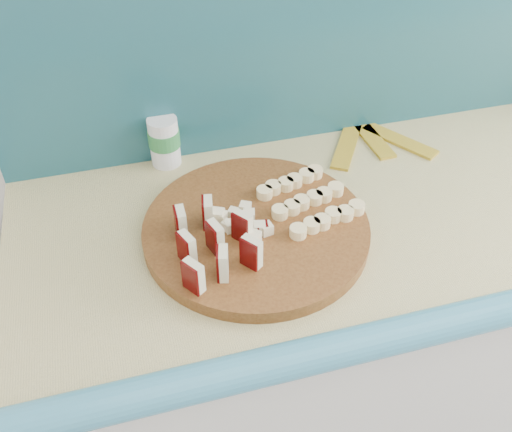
% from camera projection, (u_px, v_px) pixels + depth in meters
% --- Properties ---
extents(kitchen_counter, '(2.20, 0.63, 0.91)m').
position_uv_depth(kitchen_counter, '(483.00, 311.00, 1.52)').
color(kitchen_counter, beige).
rests_on(kitchen_counter, ground).
extents(backsplash, '(2.20, 0.02, 0.50)m').
position_uv_depth(backsplash, '(495.00, 9.00, 1.26)').
color(backsplash, teal).
rests_on(backsplash, kitchen_counter).
extents(cutting_board, '(0.52, 0.52, 0.03)m').
position_uv_depth(cutting_board, '(256.00, 229.00, 1.07)').
color(cutting_board, '#49250F').
rests_on(cutting_board, kitchen_counter).
extents(apple_wedges, '(0.13, 0.19, 0.06)m').
position_uv_depth(apple_wedges, '(212.00, 242.00, 0.99)').
color(apple_wedges, beige).
rests_on(apple_wedges, cutting_board).
extents(apple_chunks, '(0.06, 0.07, 0.02)m').
position_uv_depth(apple_chunks, '(243.00, 225.00, 1.05)').
color(apple_chunks, '#FEF4CB').
rests_on(apple_chunks, cutting_board).
extents(banana_slices, '(0.19, 0.19, 0.02)m').
position_uv_depth(banana_slices, '(308.00, 200.00, 1.10)').
color(banana_slices, beige).
rests_on(banana_slices, cutting_board).
extents(canister, '(0.07, 0.07, 0.11)m').
position_uv_depth(canister, '(164.00, 141.00, 1.22)').
color(canister, silver).
rests_on(canister, kitchen_counter).
extents(banana_peel, '(0.26, 0.21, 0.01)m').
position_uv_depth(banana_peel, '(372.00, 141.00, 1.31)').
color(banana_peel, gold).
rests_on(banana_peel, kitchen_counter).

